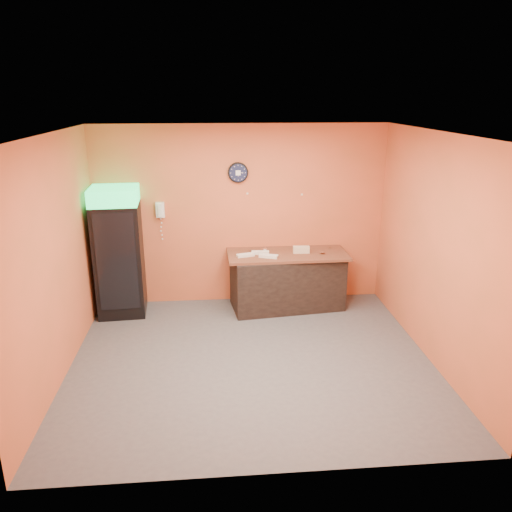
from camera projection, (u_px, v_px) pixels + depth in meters
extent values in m
plane|color=#47474C|center=(252.00, 360.00, 6.32)|extent=(4.50, 4.50, 0.00)
cube|color=#DF643F|center=(241.00, 216.00, 7.78)|extent=(4.50, 0.02, 2.80)
cube|color=#DF643F|center=(55.00, 260.00, 5.70)|extent=(0.02, 4.00, 2.80)
cube|color=#DF643F|center=(435.00, 250.00, 6.07)|extent=(0.02, 4.00, 2.80)
cube|color=white|center=(251.00, 133.00, 5.45)|extent=(4.50, 4.00, 0.02)
cube|color=black|center=(120.00, 260.00, 7.46)|extent=(0.72, 0.72, 1.70)
cube|color=#1BEB6A|center=(114.00, 196.00, 7.16)|extent=(0.72, 0.72, 0.24)
cube|color=black|center=(113.00, 262.00, 7.11)|extent=(0.56, 0.06, 1.45)
cube|color=black|center=(287.00, 281.00, 7.78)|extent=(1.77, 0.94, 0.85)
cylinder|color=black|center=(238.00, 173.00, 7.54)|extent=(0.31, 0.05, 0.31)
cylinder|color=#0F1433|center=(238.00, 173.00, 7.52)|extent=(0.27, 0.01, 0.27)
cube|color=white|center=(238.00, 173.00, 7.51)|extent=(0.08, 0.00, 0.08)
cube|color=white|center=(160.00, 210.00, 7.59)|extent=(0.13, 0.07, 0.23)
cube|color=white|center=(160.00, 211.00, 7.55)|extent=(0.05, 0.04, 0.19)
cube|color=brown|center=(288.00, 254.00, 7.65)|extent=(1.85, 0.82, 0.04)
cube|color=beige|center=(301.00, 251.00, 7.64)|extent=(0.25, 0.10, 0.05)
cube|color=beige|center=(301.00, 248.00, 7.63)|extent=(0.25, 0.10, 0.05)
cube|color=silver|center=(245.00, 255.00, 7.48)|extent=(0.28, 0.17, 0.04)
cube|color=silver|center=(269.00, 256.00, 7.44)|extent=(0.30, 0.20, 0.04)
cube|color=silver|center=(260.00, 253.00, 7.61)|extent=(0.28, 0.13, 0.04)
cylinder|color=silver|center=(265.00, 251.00, 7.66)|extent=(0.06, 0.06, 0.06)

